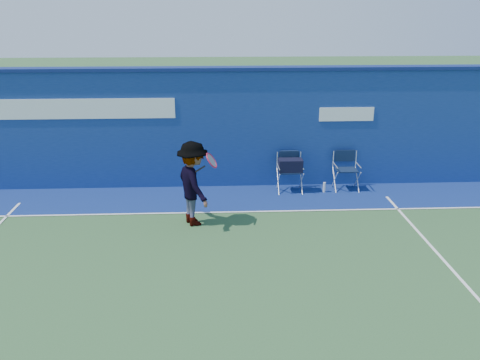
{
  "coord_description": "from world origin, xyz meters",
  "views": [
    {
      "loc": [
        0.28,
        -7.63,
        4.55
      ],
      "look_at": [
        0.76,
        2.6,
        1.0
      ],
      "focal_mm": 38.0,
      "sensor_mm": 36.0,
      "label": 1
    }
  ],
  "objects_px": {
    "directors_chair_left": "(290,175)",
    "directors_chair_right": "(346,178)",
    "tennis_player": "(193,184)",
    "water_bottle": "(324,187)"
  },
  "relations": [
    {
      "from": "tennis_player",
      "to": "directors_chair_right",
      "type": "bearing_deg",
      "value": 27.29
    },
    {
      "from": "directors_chair_left",
      "to": "water_bottle",
      "type": "xyz_separation_m",
      "value": [
        0.88,
        -0.12,
        -0.3
      ]
    },
    {
      "from": "directors_chair_left",
      "to": "tennis_player",
      "type": "xyz_separation_m",
      "value": [
        -2.36,
        -1.91,
        0.49
      ]
    },
    {
      "from": "directors_chair_right",
      "to": "water_bottle",
      "type": "distance_m",
      "value": 0.64
    },
    {
      "from": "water_bottle",
      "to": "tennis_player",
      "type": "bearing_deg",
      "value": -151.09
    },
    {
      "from": "directors_chair_left",
      "to": "directors_chair_right",
      "type": "relative_size",
      "value": 1.02
    },
    {
      "from": "directors_chair_right",
      "to": "tennis_player",
      "type": "height_order",
      "value": "tennis_player"
    },
    {
      "from": "directors_chair_left",
      "to": "water_bottle",
      "type": "bearing_deg",
      "value": -7.88
    },
    {
      "from": "directors_chair_right",
      "to": "tennis_player",
      "type": "xyz_separation_m",
      "value": [
        -3.83,
        -1.97,
        0.61
      ]
    },
    {
      "from": "directors_chair_left",
      "to": "water_bottle",
      "type": "height_order",
      "value": "directors_chair_left"
    }
  ]
}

